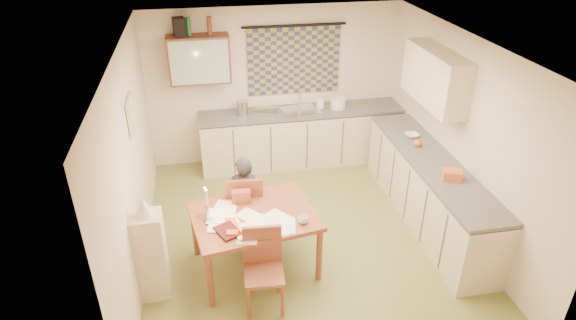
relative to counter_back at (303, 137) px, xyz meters
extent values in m
cube|color=olive|center=(-0.41, -1.95, -0.46)|extent=(4.00, 4.50, 0.02)
cube|color=white|center=(-0.41, -1.95, 2.06)|extent=(4.00, 4.50, 0.02)
cube|color=beige|center=(-0.41, 0.31, 0.80)|extent=(4.00, 0.02, 2.50)
cube|color=beige|center=(-0.41, -4.21, 0.80)|extent=(4.00, 0.02, 2.50)
cube|color=beige|center=(-2.42, -1.95, 0.80)|extent=(0.02, 4.50, 2.50)
cube|color=beige|center=(1.60, -1.95, 0.80)|extent=(0.02, 4.50, 2.50)
cube|color=navy|center=(-0.11, 0.27, 1.20)|extent=(1.45, 0.03, 1.05)
cylinder|color=black|center=(-0.11, 0.25, 1.75)|extent=(1.60, 0.04, 0.04)
cube|color=#5D281B|center=(-1.56, 0.13, 1.35)|extent=(0.90, 0.34, 0.70)
cube|color=#99B2A5|center=(-1.56, -0.04, 1.35)|extent=(0.84, 0.02, 0.64)
cube|color=beige|center=(1.42, -1.40, 1.40)|extent=(0.34, 1.30, 0.70)
cube|color=beige|center=(-2.38, -1.55, 1.25)|extent=(0.04, 0.50, 0.40)
cube|color=beige|center=(-2.35, -1.55, 1.25)|extent=(0.01, 0.42, 0.32)
cube|color=beige|center=(0.00, 0.00, -0.02)|extent=(3.30, 0.60, 0.86)
cube|color=#4F4C4A|center=(0.00, 0.00, 0.45)|extent=(3.30, 0.62, 0.04)
cube|color=beige|center=(1.29, -1.91, -0.02)|extent=(0.60, 2.95, 0.86)
cube|color=#4F4C4A|center=(1.29, -1.91, 0.45)|extent=(0.62, 2.95, 0.04)
cube|color=white|center=(1.29, -2.70, -0.04)|extent=(0.55, 0.55, 0.83)
cube|color=black|center=(1.29, -2.70, 0.39)|extent=(0.53, 0.53, 0.03)
cube|color=silver|center=(-0.05, 0.00, 0.43)|extent=(0.62, 0.54, 0.10)
cylinder|color=silver|center=(-0.03, 0.18, 0.61)|extent=(0.03, 0.03, 0.28)
cube|color=silver|center=(-0.60, 0.00, 0.50)|extent=(0.43, 0.40, 0.06)
cylinder|color=silver|center=(-0.97, 0.00, 0.59)|extent=(0.23, 0.23, 0.24)
cylinder|color=white|center=(0.56, 0.00, 0.55)|extent=(0.29, 0.29, 0.16)
imported|color=white|center=(0.28, 0.05, 0.57)|extent=(0.12, 0.12, 0.21)
imported|color=white|center=(1.29, -1.22, 0.49)|extent=(0.21, 0.21, 0.05)
cube|color=orange|center=(1.29, -2.40, 0.53)|extent=(0.26, 0.23, 0.12)
sphere|color=orange|center=(1.24, -1.52, 0.52)|extent=(0.10, 0.10, 0.10)
cube|color=black|center=(-1.79, 0.13, 1.83)|extent=(0.19, 0.22, 0.26)
cylinder|color=#195926|center=(-1.67, 0.13, 1.83)|extent=(0.08, 0.08, 0.26)
cylinder|color=#5D281B|center=(-1.37, 0.13, 1.83)|extent=(0.08, 0.08, 0.26)
cube|color=brown|center=(-1.11, -2.44, 0.27)|extent=(1.51, 1.24, 0.05)
cube|color=brown|center=(-1.15, -1.87, 0.02)|extent=(0.48, 0.48, 0.04)
cube|color=brown|center=(-1.17, -2.07, 0.29)|extent=(0.45, 0.08, 0.49)
cube|color=brown|center=(-1.09, -3.09, -0.01)|extent=(0.44, 0.44, 0.04)
cube|color=brown|center=(-1.08, -2.91, 0.23)|extent=(0.41, 0.07, 0.45)
imported|color=black|center=(-1.16, -1.88, 0.14)|extent=(0.46, 0.33, 1.18)
cube|color=beige|center=(-2.25, -2.68, 0.07)|extent=(0.32, 0.30, 1.05)
cone|color=beige|center=(-2.25, -2.68, 0.71)|extent=(0.20, 0.20, 0.22)
cube|color=brown|center=(-1.22, -2.18, 0.38)|extent=(0.23, 0.11, 0.16)
imported|color=white|center=(-0.59, -2.71, 0.34)|extent=(0.14, 0.14, 0.09)
imported|color=maroon|center=(-1.52, -2.77, 0.31)|extent=(0.44, 0.45, 0.03)
imported|color=orange|center=(-1.48, -2.62, 0.31)|extent=(0.25, 0.29, 0.02)
cube|color=orange|center=(-1.38, -2.78, 0.32)|extent=(0.13, 0.10, 0.04)
cube|color=black|center=(-0.93, -2.74, 0.31)|extent=(0.14, 0.06, 0.02)
cylinder|color=silver|center=(-1.62, -2.46, 0.39)|extent=(0.06, 0.06, 0.18)
cylinder|color=white|center=(-1.61, -2.47, 0.59)|extent=(0.03, 0.03, 0.22)
sphere|color=#FFCC66|center=(-1.62, -2.45, 0.71)|extent=(0.02, 0.02, 0.02)
cube|color=white|center=(-0.88, -2.74, 0.30)|extent=(0.24, 0.32, 0.00)
cube|color=white|center=(-1.21, -2.82, 0.30)|extent=(0.28, 0.34, 0.00)
cube|color=white|center=(-0.79, -2.73, 0.30)|extent=(0.26, 0.33, 0.00)
cube|color=white|center=(-1.15, -2.48, 0.30)|extent=(0.35, 0.36, 0.00)
cube|color=white|center=(-0.85, -2.56, 0.31)|extent=(0.35, 0.36, 0.00)
cube|color=white|center=(-1.04, -2.61, 0.31)|extent=(0.30, 0.35, 0.00)
cube|color=white|center=(-1.52, -2.57, 0.31)|extent=(0.26, 0.33, 0.00)
cube|color=white|center=(-1.44, -2.26, 0.31)|extent=(0.30, 0.35, 0.00)
cube|color=white|center=(-1.41, -2.37, 0.31)|extent=(0.26, 0.33, 0.00)
cube|color=white|center=(-1.42, -2.48, 0.31)|extent=(0.31, 0.36, 0.00)
cube|color=white|center=(-1.23, -2.75, 0.31)|extent=(0.23, 0.31, 0.00)
cube|color=white|center=(-1.53, -2.42, 0.32)|extent=(0.25, 0.32, 0.00)
cube|color=white|center=(-1.09, -2.75, 0.32)|extent=(0.28, 0.34, 0.00)
camera|label=1|loc=(-1.56, -6.90, 3.44)|focal=30.00mm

